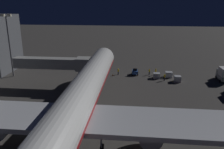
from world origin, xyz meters
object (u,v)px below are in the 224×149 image
(ground_crew_by_belt_loader, at_px, (149,72))
(traffic_cone_nose_port, at_px, (113,75))
(pushback_tug, at_px, (135,72))
(ground_crew_under_port_wing, at_px, (156,71))
(ground_crew_marshaller_fwd, at_px, (165,77))
(catering_truck, at_px, (223,74))
(baggage_container_mid_row, at_px, (169,74))
(apron_floodlight_mast, at_px, (9,41))
(baggage_container_far_row, at_px, (177,79))
(jet_bridge, at_px, (58,63))
(ground_crew_near_nose_gear, at_px, (118,71))
(baggage_container_near_belt, at_px, (157,76))
(airliner_at_gate, at_px, (74,109))
(traffic_cone_nose_starboard, at_px, (97,74))

(ground_crew_by_belt_loader, relative_size, traffic_cone_nose_port, 3.17)
(pushback_tug, bearing_deg, ground_crew_under_port_wing, -176.94)
(ground_crew_by_belt_loader, xyz_separation_m, ground_crew_under_port_wing, (-1.81, -0.01, 0.09))
(pushback_tug, bearing_deg, ground_crew_marshaller_fwd, 150.49)
(catering_truck, distance_m, baggage_container_mid_row, 13.91)
(apron_floodlight_mast, height_order, baggage_container_far_row, apron_floodlight_mast)
(ground_crew_marshaller_fwd, distance_m, ground_crew_under_port_wing, 5.13)
(jet_bridge, height_order, ground_crew_under_port_wing, jet_bridge)
(apron_floodlight_mast, relative_size, catering_truck, 3.36)
(ground_crew_near_nose_gear, distance_m, ground_crew_by_belt_loader, 8.86)
(jet_bridge, bearing_deg, baggage_container_mid_row, -160.95)
(catering_truck, distance_m, traffic_cone_nose_port, 29.37)
(catering_truck, bearing_deg, ground_crew_by_belt_loader, -9.24)
(ground_crew_near_nose_gear, relative_size, traffic_cone_nose_port, 3.33)
(catering_truck, bearing_deg, baggage_container_near_belt, -1.00)
(airliner_at_gate, bearing_deg, jet_bridge, -66.61)
(ground_crew_marshaller_fwd, bearing_deg, catering_truck, -173.91)
(apron_floodlight_mast, height_order, ground_crew_marshaller_fwd, apron_floodlight_mast)
(baggage_container_mid_row, relative_size, traffic_cone_nose_port, 3.41)
(baggage_container_far_row, bearing_deg, airliner_at_gate, 56.84)
(ground_crew_under_port_wing, xyz_separation_m, traffic_cone_nose_port, (12.06, 1.93, -0.78))
(ground_crew_near_nose_gear, distance_m, ground_crew_under_port_wing, 10.66)
(ground_crew_under_port_wing, distance_m, traffic_cone_nose_port, 12.24)
(baggage_container_mid_row, bearing_deg, pushback_tug, -7.00)
(airliner_at_gate, relative_size, ground_crew_marshaller_fwd, 35.31)
(baggage_container_mid_row, height_order, ground_crew_near_nose_gear, ground_crew_near_nose_gear)
(apron_floodlight_mast, height_order, ground_crew_under_port_wing, apron_floodlight_mast)
(apron_floodlight_mast, xyz_separation_m, baggage_container_near_belt, (-39.81, -2.44, -9.18))
(apron_floodlight_mast, xyz_separation_m, ground_crew_near_nose_gear, (-29.12, -4.51, -8.88))
(ground_crew_marshaller_fwd, bearing_deg, ground_crew_by_belt_loader, -51.50)
(ground_crew_marshaller_fwd, xyz_separation_m, ground_crew_under_port_wing, (1.96, -4.74, -0.00))
(apron_floodlight_mast, bearing_deg, pushback_tug, -171.71)
(jet_bridge, distance_m, baggage_container_near_belt, 26.49)
(apron_floodlight_mast, height_order, baggage_container_near_belt, apron_floodlight_mast)
(airliner_at_gate, height_order, ground_crew_under_port_wing, airliner_at_gate)
(pushback_tug, relative_size, catering_truck, 0.48)
(catering_truck, height_order, traffic_cone_nose_port, catering_truck)
(jet_bridge, distance_m, baggage_container_mid_row, 30.11)
(apron_floodlight_mast, xyz_separation_m, traffic_cone_nose_port, (-27.70, -3.32, -9.61))
(pushback_tug, height_order, ground_crew_by_belt_loader, pushback_tug)
(ground_crew_marshaller_fwd, bearing_deg, apron_floodlight_mast, 0.69)
(airliner_at_gate, relative_size, baggage_container_mid_row, 35.93)
(ground_crew_under_port_wing, xyz_separation_m, traffic_cone_nose_starboard, (16.46, 1.93, -0.78))
(pushback_tug, height_order, traffic_cone_nose_port, pushback_tug)
(jet_bridge, distance_m, traffic_cone_nose_port, 16.48)
(catering_truck, bearing_deg, traffic_cone_nose_port, -2.31)
(pushback_tug, bearing_deg, baggage_container_mid_row, 173.00)
(ground_crew_under_port_wing, bearing_deg, apron_floodlight_mast, 7.52)
(traffic_cone_nose_port, xyz_separation_m, traffic_cone_nose_starboard, (4.40, 0.00, 0.00))
(baggage_container_far_row, bearing_deg, ground_crew_under_port_wing, -45.04)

